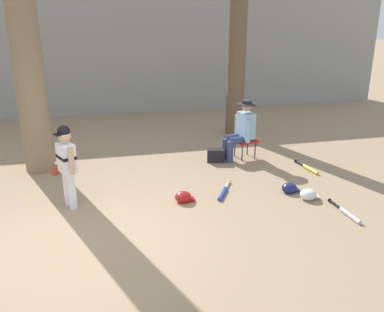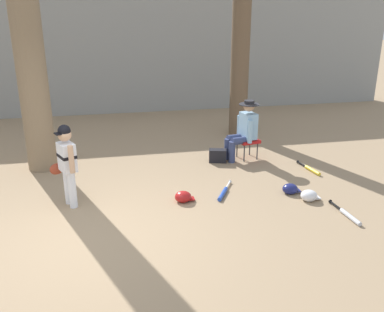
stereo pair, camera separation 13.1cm
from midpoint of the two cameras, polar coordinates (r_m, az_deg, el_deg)
ground_plane at (r=5.91m, az=-14.65°, el=-11.18°), size 60.00×60.00×0.00m
concrete_back_wall at (r=12.42m, az=-14.72°, el=12.62°), size 18.00×0.36×3.16m
tree_near_player at (r=8.14m, az=-22.13°, el=14.99°), size 0.73×0.73×5.69m
tree_behind_spectator at (r=10.06m, az=5.74°, el=15.92°), size 0.63×0.63×5.28m
young_ballplayer at (r=6.67m, az=-17.14°, el=-0.69°), size 0.47×0.55×1.31m
folding_stool at (r=8.66m, az=6.75°, el=2.05°), size 0.47×0.47×0.41m
seated_spectator at (r=8.53m, az=6.25°, el=3.73°), size 0.68×0.54×1.20m
handbag_beside_stool at (r=8.46m, az=2.78°, el=0.07°), size 0.38×0.26×0.26m
bat_aluminum_silver at (r=6.76m, az=19.68°, el=-7.30°), size 0.10×0.78×0.07m
bat_yellow_trainer at (r=8.34m, az=14.99°, el=-1.63°), size 0.17×0.71×0.07m
bat_blue_youth at (r=7.07m, az=3.71°, el=-4.87°), size 0.44×0.71×0.07m
batting_helmet_navy at (r=7.27m, az=12.47°, el=-4.24°), size 0.31×0.24×0.18m
batting_helmet_red at (r=6.79m, az=-1.73°, el=-5.52°), size 0.32×0.24×0.18m
batting_helmet_white at (r=7.09m, az=14.88°, el=-5.04°), size 0.32×0.25×0.18m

